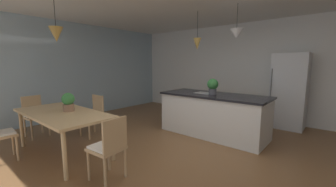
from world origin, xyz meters
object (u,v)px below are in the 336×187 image
at_px(potted_plant_on_island, 213,86).
at_px(chair_window_end, 35,115).
at_px(kitchen_island, 213,114).
at_px(dining_table, 62,116).
at_px(chair_far_left, 93,114).
at_px(refrigerator, 289,91).
at_px(chair_kitchen_end, 109,146).
at_px(potted_plant_on_table, 68,102).

bearing_deg(potted_plant_on_island, chair_window_end, -138.23).
bearing_deg(kitchen_island, dining_table, -121.10).
distance_m(dining_table, chair_far_left, 0.96).
bearing_deg(chair_window_end, refrigerator, 46.12).
xyz_separation_m(dining_table, chair_kitchen_end, (1.35, 0.00, -0.19)).
height_order(chair_kitchen_end, potted_plant_on_island, potted_plant_on_island).
xyz_separation_m(chair_window_end, potted_plant_on_island, (2.85, 2.55, 0.61)).
distance_m(chair_window_end, potted_plant_on_table, 1.43).
height_order(kitchen_island, potted_plant_on_table, potted_plant_on_table).
distance_m(chair_far_left, refrigerator, 4.61).
bearing_deg(chair_far_left, refrigerator, 47.08).
height_order(dining_table, kitchen_island, kitchen_island).
distance_m(potted_plant_on_island, potted_plant_on_table, 2.86).
xyz_separation_m(chair_far_left, potted_plant_on_island, (1.95, 1.71, 0.61)).
bearing_deg(potted_plant_on_table, potted_plant_on_island, 58.45).
xyz_separation_m(potted_plant_on_island, potted_plant_on_table, (-1.49, -2.43, -0.19)).
distance_m(dining_table, potted_plant_on_table, 0.26).
bearing_deg(chair_far_left, chair_window_end, -137.42).
bearing_deg(refrigerator, potted_plant_on_island, -125.63).
relative_size(kitchen_island, potted_plant_on_island, 6.80).
bearing_deg(potted_plant_on_island, refrigerator, 54.37).
bearing_deg(chair_kitchen_end, potted_plant_on_island, 86.55).
relative_size(chair_window_end, refrigerator, 0.48).
height_order(refrigerator, potted_plant_on_island, refrigerator).
relative_size(chair_window_end, kitchen_island, 0.38).
bearing_deg(chair_kitchen_end, chair_far_left, 155.27).
bearing_deg(potted_plant_on_island, chair_far_left, -138.61).
height_order(chair_window_end, refrigerator, refrigerator).
relative_size(kitchen_island, potted_plant_on_table, 7.10).
bearing_deg(chair_window_end, kitchen_island, 41.45).
bearing_deg(chair_far_left, chair_kitchen_end, -24.73).
xyz_separation_m(kitchen_island, potted_plant_on_island, (-0.03, 0.00, 0.63)).
bearing_deg(potted_plant_on_island, potted_plant_on_table, -121.55).
bearing_deg(potted_plant_on_table, refrigerator, 56.76).
bearing_deg(refrigerator, potted_plant_on_table, -123.24).
height_order(chair_window_end, kitchen_island, kitchen_island).
bearing_deg(dining_table, chair_window_end, -179.85).
bearing_deg(dining_table, chair_far_left, 118.08).
distance_m(kitchen_island, potted_plant_on_table, 2.90).
bearing_deg(chair_window_end, chair_far_left, 42.58).
xyz_separation_m(chair_kitchen_end, chair_window_end, (-2.70, -0.01, 0.00)).
relative_size(chair_far_left, kitchen_island, 0.38).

